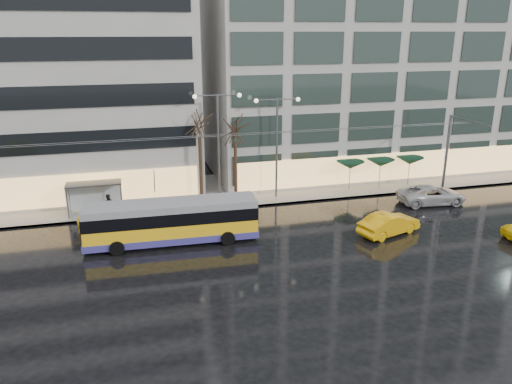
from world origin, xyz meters
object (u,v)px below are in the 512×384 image
object	(u,v)px
trolleybus	(172,223)
street_lamp_near	(218,133)
bus_shelter	(89,191)
taxi_a	(97,227)

from	to	relation	value
trolleybus	street_lamp_near	world-z (taller)	street_lamp_near
bus_shelter	taxi_a	world-z (taller)	bus_shelter
bus_shelter	taxi_a	distance (m)	5.20
bus_shelter	street_lamp_near	distance (m)	11.14
trolleybus	street_lamp_near	distance (m)	9.86
bus_shelter	street_lamp_near	world-z (taller)	street_lamp_near
street_lamp_near	trolleybus	bearing A→B (deg)	-122.68
street_lamp_near	taxi_a	size ratio (longest dim) A/B	1.88
bus_shelter	street_lamp_near	xyz separation A→B (m)	(10.38, 0.11, 4.03)
trolleybus	bus_shelter	distance (m)	9.21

